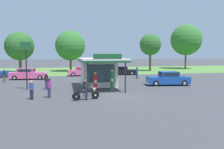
{
  "coord_description": "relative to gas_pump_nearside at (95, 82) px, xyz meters",
  "views": [
    {
      "loc": [
        -4.38,
        -17.85,
        3.51
      ],
      "look_at": [
        0.52,
        4.31,
        1.4
      ],
      "focal_mm": 34.42,
      "sensor_mm": 36.0,
      "label": 1
    }
  ],
  "objects": [
    {
      "name": "tree_oak_left",
      "position": [
        26.63,
        27.91,
        6.29
      ],
      "size": [
        7.56,
        7.56,
        10.92
      ],
      "color": "brown",
      "rests_on": "ground"
    },
    {
      "name": "grass_verge_strip",
      "position": [
        1.51,
        27.36,
        -0.84
      ],
      "size": [
        120.0,
        24.0,
        0.01
      ],
      "primitive_type": "cube",
      "color": "#56843D",
      "rests_on": "ground"
    },
    {
      "name": "tree_oak_centre",
      "position": [
        15.15,
        22.78,
        4.68
      ],
      "size": [
        4.56,
        4.56,
        7.94
      ],
      "color": "brown",
      "rests_on": "ground"
    },
    {
      "name": "ground_plane",
      "position": [
        1.51,
        -2.64,
        -0.84
      ],
      "size": [
        300.0,
        300.0,
        0.0
      ],
      "primitive_type": "plane",
      "color": "#424247"
    },
    {
      "name": "gas_pump_nearside",
      "position": [
        0.0,
        0.0,
        0.0
      ],
      "size": [
        0.44,
        0.44,
        1.85
      ],
      "color": "slate",
      "rests_on": "ground"
    },
    {
      "name": "motorcycle_with_rider",
      "position": [
        -1.34,
        -4.0,
        -0.19
      ],
      "size": [
        2.15,
        0.72,
        1.58
      ],
      "color": "black",
      "rests_on": "ground"
    },
    {
      "name": "bystander_leaning_by_kiosk",
      "position": [
        -10.38,
        8.93,
        0.04
      ],
      "size": [
        0.34,
        0.34,
        1.67
      ],
      "color": "brown",
      "rests_on": "ground"
    },
    {
      "name": "parked_car_back_row_left",
      "position": [
        0.11,
        15.37,
        -0.14
      ],
      "size": [
        5.21,
        2.08,
        1.54
      ],
      "color": "#E55993",
      "rests_on": "ground"
    },
    {
      "name": "roadside_pole_sign",
      "position": [
        -6.58,
        2.08,
        2.41
      ],
      "size": [
        1.1,
        0.12,
        4.76
      ],
      "color": "black",
      "rests_on": "ground"
    },
    {
      "name": "parked_car_back_row_right",
      "position": [
        -7.92,
        11.74,
        -0.12
      ],
      "size": [
        5.33,
        2.42,
        1.57
      ],
      "color": "#E55993",
      "rests_on": "ground"
    },
    {
      "name": "bystander_admiring_sedan",
      "position": [
        -5.43,
        -2.96,
        -0.07
      ],
      "size": [
        0.34,
        0.34,
        1.48
      ],
      "color": "black",
      "rests_on": "ground"
    },
    {
      "name": "featured_classic_sedan",
      "position": [
        8.72,
        2.1,
        -0.13
      ],
      "size": [
        5.15,
        2.6,
        1.56
      ],
      "color": "#19479E",
      "rests_on": "ground"
    },
    {
      "name": "tree_oak_distant_spare",
      "position": [
        -1.63,
        25.46,
        4.52
      ],
      "size": [
        6.2,
        6.2,
        8.47
      ],
      "color": "brown",
      "rests_on": "ground"
    },
    {
      "name": "bystander_standing_back_lot",
      "position": [
        -4.69,
        1.8,
        0.07
      ],
      "size": [
        0.37,
        0.37,
        1.7
      ],
      "color": "#2D3351",
      "rests_on": "ground"
    },
    {
      "name": "service_station_kiosk",
      "position": [
        0.83,
        2.95,
        0.97
      ],
      "size": [
        4.36,
        7.41,
        3.57
      ],
      "color": "silver",
      "rests_on": "ground"
    },
    {
      "name": "bystander_strolling_foreground",
      "position": [
        7.5,
        9.38,
        0.1
      ],
      "size": [
        0.38,
        0.38,
        1.75
      ],
      "color": "#2D3351",
      "rests_on": "ground"
    },
    {
      "name": "gas_pump_offside",
      "position": [
        1.66,
        0.0,
        0.11
      ],
      "size": [
        0.44,
        0.44,
        2.07
      ],
      "color": "slate",
      "rests_on": "ground"
    },
    {
      "name": "parked_car_back_row_centre_right",
      "position": [
        6.81,
        15.77,
        -0.18
      ],
      "size": [
        5.72,
        3.08,
        1.43
      ],
      "color": "black",
      "rests_on": "ground"
    },
    {
      "name": "bystander_chatting_near_pumps",
      "position": [
        -4.13,
        -2.59,
        0.01
      ],
      "size": [
        0.35,
        0.35,
        1.6
      ],
      "color": "#2D3351",
      "rests_on": "ground"
    },
    {
      "name": "tree_oak_right",
      "position": [
        -11.32,
        24.51,
        4.21
      ],
      "size": [
        5.51,
        5.51,
        7.89
      ],
      "color": "brown",
      "rests_on": "ground"
    }
  ]
}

